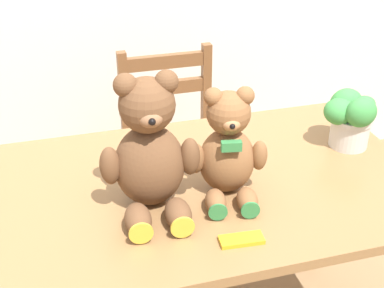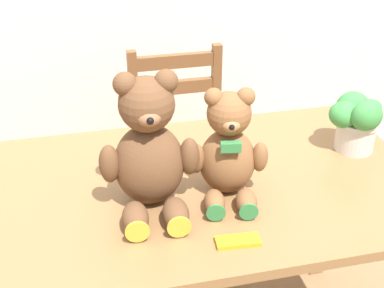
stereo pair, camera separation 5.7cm
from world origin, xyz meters
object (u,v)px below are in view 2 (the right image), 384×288
(wooden_chair_behind, at_px, (183,149))
(teddy_bear_right, at_px, (228,151))
(teddy_bear_left, at_px, (149,151))
(potted_plant, at_px, (356,120))
(chocolate_bar, at_px, (238,241))

(wooden_chair_behind, relative_size, teddy_bear_right, 2.76)
(teddy_bear_left, distance_m, potted_plant, 0.70)
(potted_plant, bearing_deg, teddy_bear_right, -162.91)
(teddy_bear_left, bearing_deg, potted_plant, -165.02)
(wooden_chair_behind, xyz_separation_m, teddy_bear_right, (-0.05, -0.81, 0.46))
(wooden_chair_behind, xyz_separation_m, teddy_bear_left, (-0.26, -0.81, 0.49))
(teddy_bear_left, xyz_separation_m, chocolate_bar, (0.18, -0.22, -0.16))
(wooden_chair_behind, bearing_deg, chocolate_bar, 85.48)
(wooden_chair_behind, xyz_separation_m, potted_plant, (0.42, -0.67, 0.43))
(teddy_bear_left, xyz_separation_m, teddy_bear_right, (0.22, 0.00, -0.03))
(wooden_chair_behind, relative_size, chocolate_bar, 7.89)
(teddy_bear_right, xyz_separation_m, chocolate_bar, (-0.04, -0.22, -0.13))
(potted_plant, bearing_deg, teddy_bear_left, -168.02)
(teddy_bear_right, distance_m, potted_plant, 0.49)
(wooden_chair_behind, bearing_deg, teddy_bear_right, 86.79)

